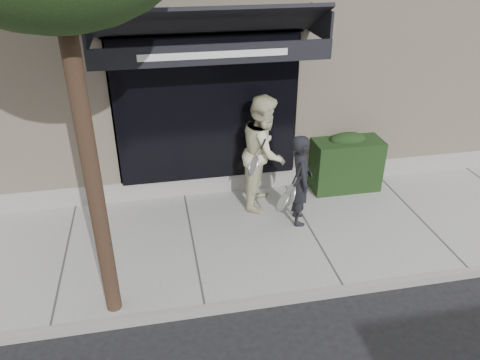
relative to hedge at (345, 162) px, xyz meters
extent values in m
plane|color=black|center=(-1.10, -1.25, -0.66)|extent=(80.00, 80.00, 0.00)
cube|color=gray|center=(-1.10, -1.25, -0.60)|extent=(20.00, 3.00, 0.12)
cube|color=gray|center=(-1.10, -2.80, -0.59)|extent=(20.00, 0.10, 0.14)
cube|color=beige|center=(-1.10, 3.75, 2.09)|extent=(14.00, 7.00, 5.50)
cube|color=gray|center=(-1.10, 0.45, -0.41)|extent=(14.02, 0.42, 0.50)
cube|color=black|center=(-2.60, 0.30, 1.14)|extent=(3.20, 0.30, 2.60)
cube|color=gray|center=(-4.20, 0.45, 1.14)|extent=(0.08, 0.40, 2.60)
cube|color=gray|center=(-1.00, 0.45, 1.14)|extent=(0.08, 0.40, 2.60)
cube|color=gray|center=(-2.60, 0.45, 2.48)|extent=(3.36, 0.40, 0.12)
cube|color=black|center=(-2.60, -0.25, 2.74)|extent=(3.60, 1.03, 0.55)
cube|color=black|center=(-2.60, -0.75, 2.35)|extent=(3.60, 0.05, 0.30)
cube|color=white|center=(-2.60, -0.78, 2.35)|extent=(2.20, 0.01, 0.10)
cube|color=black|center=(-4.38, -0.25, 2.66)|extent=(0.04, 1.00, 0.45)
cube|color=black|center=(-0.82, -0.25, 2.66)|extent=(0.04, 1.00, 0.45)
cube|color=black|center=(0.00, 0.00, -0.04)|extent=(1.30, 0.70, 1.00)
ellipsoid|color=black|center=(0.00, 0.00, 0.46)|extent=(0.71, 0.38, 0.27)
cylinder|color=black|center=(-4.30, -2.55, 1.74)|extent=(0.20, 0.20, 4.80)
imported|color=black|center=(-1.24, -1.00, 0.26)|extent=(0.46, 0.63, 1.61)
torus|color=silver|center=(-1.52, -1.38, 0.22)|extent=(0.14, 0.31, 0.30)
cylinder|color=silver|center=(-1.52, -1.38, 0.22)|extent=(0.11, 0.28, 0.26)
cylinder|color=silver|center=(-1.52, -1.38, 0.22)|extent=(0.18, 0.04, 0.07)
cylinder|color=black|center=(-1.52, -1.38, 0.22)|extent=(0.20, 0.05, 0.09)
torus|color=silver|center=(-1.64, -1.38, 0.12)|extent=(0.22, 0.33, 0.27)
cylinder|color=silver|center=(-1.64, -1.38, 0.12)|extent=(0.18, 0.29, 0.23)
cylinder|color=silver|center=(-1.64, -1.38, 0.12)|extent=(0.17, 0.04, 0.11)
cylinder|color=black|center=(-1.64, -1.38, 0.12)|extent=(0.19, 0.06, 0.13)
imported|color=beige|center=(-1.69, -0.28, 0.49)|extent=(1.09, 1.22, 2.07)
torus|color=silver|center=(-1.97, -0.64, 0.42)|extent=(0.16, 0.31, 0.29)
cylinder|color=silver|center=(-1.97, -0.64, 0.42)|extent=(0.12, 0.27, 0.25)
cylinder|color=silver|center=(-1.97, -0.64, 0.42)|extent=(0.17, 0.03, 0.09)
cylinder|color=black|center=(-1.97, -0.64, 0.42)|extent=(0.20, 0.04, 0.11)
camera|label=1|loc=(-3.55, -7.52, 3.99)|focal=35.00mm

